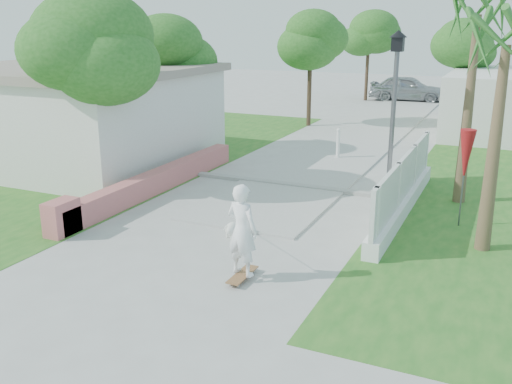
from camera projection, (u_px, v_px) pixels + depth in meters
The scene contains 20 objects.
ground at pixel (184, 262), 11.43m from camera, with size 90.00×90.00×0.00m, color #B7B7B2.
path_strip at pixel (391, 117), 28.87m from camera, with size 3.20×36.00×0.06m, color #B7B7B2.
curb at pixel (291, 185), 16.65m from camera, with size 6.50×0.25×0.10m, color #999993.
grass_left at pixel (135, 152), 21.18m from camera, with size 8.00×20.00×0.01m, color #24641F.
pink_wall at pixel (148, 184), 15.75m from camera, with size 0.45×8.20×0.80m.
house_left at pixel (73, 114), 19.37m from camera, with size 8.40×7.40×3.23m.
lattice_fence at pixel (404, 191), 14.29m from camera, with size 0.35×7.00×1.50m.
street_lamp at pixel (393, 113), 14.38m from camera, with size 0.44×0.44×4.44m.
bollard at pixel (338, 143), 19.90m from camera, with size 0.14×0.14×1.09m.
patio_umbrella at pixel (466, 156), 12.97m from camera, with size 0.36×0.36×2.30m.
tree_left_near at pixel (90, 54), 14.71m from camera, with size 3.60×3.60×5.28m.
tree_left_mid at pixel (173, 56), 20.00m from camera, with size 3.20×3.20×4.85m.
tree_path_left at pixel (311, 41), 25.46m from camera, with size 3.40×3.40×5.23m.
tree_path_right at pixel (465, 47), 26.58m from camera, with size 3.00×3.00×4.79m.
tree_path_far at pixel (369, 36), 34.11m from camera, with size 3.20×3.20×5.17m.
palm_far at pixel (477, 28), 13.99m from camera, with size 1.80×1.80×5.30m.
palm_near at pixel (505, 58), 10.95m from camera, with size 1.80×1.80×4.70m.
skateboarder at pixel (236, 221), 11.37m from camera, with size 1.51×2.55×1.85m.
dog at pixel (233, 227), 12.70m from camera, with size 0.40×0.57×0.41m.
parked_car at pixel (408, 88), 34.70m from camera, with size 1.82×4.52×1.54m, color #B4B7BD.
Camera 1 is at (5.69, -9.00, 4.60)m, focal length 40.00 mm.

